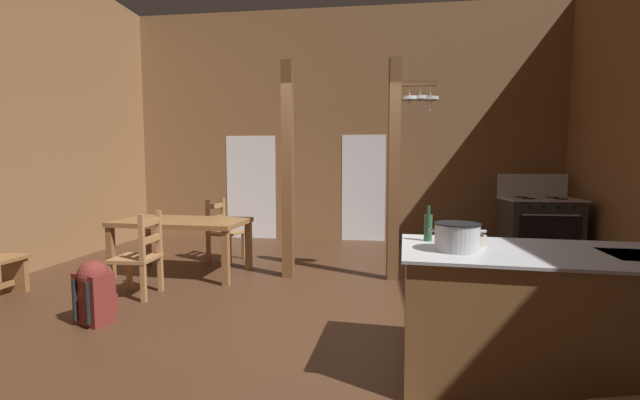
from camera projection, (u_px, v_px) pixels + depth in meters
The scene contains 15 objects.
ground_plane at pixel (316, 320), 3.96m from camera, with size 8.97×8.83×0.10m, color #422819.
wall_back at pixel (343, 126), 7.81m from camera, with size 8.97×0.14×4.44m, color brown.
glazed_door_back_left at pixel (251, 187), 8.06m from camera, with size 1.00×0.01×2.05m, color white.
glazed_panel_back_right at pixel (363, 188), 7.79m from camera, with size 0.84×0.01×2.05m, color white.
kitchen_island at pixel (566, 319), 2.67m from camera, with size 2.23×1.14×0.90m.
stove_range at pixel (539, 225), 6.64m from camera, with size 1.15×0.83×1.32m.
support_post_with_pot_rack at pixel (396, 162), 5.07m from camera, with size 0.63×0.24×2.79m.
support_post_center at pixel (288, 171), 5.21m from camera, with size 0.14×0.14×2.79m.
dining_table at pixel (182, 226), 5.40m from camera, with size 1.75×1.01×0.74m.
ladderback_chair_near_window at pixel (223, 231), 6.21m from camera, with size 0.54×0.54×0.95m.
ladderback_chair_by_post at pixel (140, 256), 4.49m from camera, with size 0.46×0.46×0.95m.
backpack at pixel (94, 290), 3.73m from camera, with size 0.38×0.36×0.60m.
stockpot_on_counter at pixel (457, 237), 2.67m from camera, with size 0.37×0.30×0.18m.
mixing_bowl_on_counter at pixel (472, 240), 2.88m from camera, with size 0.20×0.20×0.07m.
bottle_tall_on_counter at pixel (428, 227), 3.01m from camera, with size 0.06×0.06×0.27m.
Camera 1 is at (0.50, -3.82, 1.47)m, focal length 22.56 mm.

